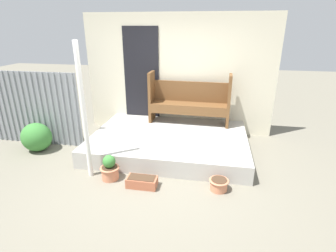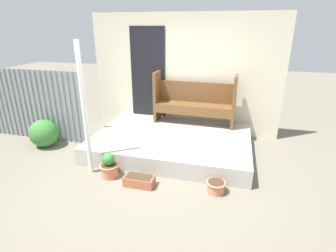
{
  "view_description": "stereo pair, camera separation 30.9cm",
  "coord_description": "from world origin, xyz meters",
  "views": [
    {
      "loc": [
        0.95,
        -3.63,
        2.33
      ],
      "look_at": [
        0.22,
        0.37,
        0.77
      ],
      "focal_mm": 28.0,
      "sensor_mm": 36.0,
      "label": 1
    },
    {
      "loc": [
        1.25,
        -3.56,
        2.33
      ],
      "look_at": [
        0.22,
        0.37,
        0.77
      ],
      "focal_mm": 28.0,
      "sensor_mm": 36.0,
      "label": 2
    }
  ],
  "objects": [
    {
      "name": "support_post",
      "position": [
        -0.99,
        -0.14,
        1.07
      ],
      "size": [
        0.08,
        0.08,
        2.15
      ],
      "color": "white",
      "rests_on": "ground_plane"
    },
    {
      "name": "flower_pot_middle",
      "position": [
        1.1,
        -0.18,
        0.1
      ],
      "size": [
        0.3,
        0.3,
        0.18
      ],
      "color": "tan",
      "rests_on": "ground_plane"
    },
    {
      "name": "ground_plane",
      "position": [
        0.0,
        0.0,
        0.0
      ],
      "size": [
        24.0,
        24.0,
        0.0
      ],
      "primitive_type": "plane",
      "color": "#706B5B"
    },
    {
      "name": "house_wall",
      "position": [
        0.08,
        2.14,
        1.3
      ],
      "size": [
        4.21,
        0.08,
        2.6
      ],
      "color": "beige",
      "rests_on": "ground_plane"
    },
    {
      "name": "planter_box_rect",
      "position": [
        -0.07,
        -0.3,
        0.08
      ],
      "size": [
        0.47,
        0.23,
        0.16
      ],
      "color": "#B26042",
      "rests_on": "ground_plane"
    },
    {
      "name": "shrub_by_fence",
      "position": [
        -2.44,
        0.55,
        0.28
      ],
      "size": [
        0.59,
        0.53,
        0.57
      ],
      "color": "#387A33",
      "rests_on": "ground_plane"
    },
    {
      "name": "bench",
      "position": [
        0.42,
        1.84,
        0.85
      ],
      "size": [
        1.73,
        0.45,
        1.09
      ],
      "rotation": [
        0.0,
        0.0,
        -0.03
      ],
      "color": "brown",
      "rests_on": "porch_slab"
    },
    {
      "name": "flower_pot_left",
      "position": [
        -0.63,
        -0.18,
        0.18
      ],
      "size": [
        0.31,
        0.31,
        0.42
      ],
      "color": "tan",
      "rests_on": "ground_plane"
    },
    {
      "name": "fence_corrugated",
      "position": [
        -2.94,
        0.88,
        0.75
      ],
      "size": [
        2.6,
        0.05,
        1.51
      ],
      "color": "gray",
      "rests_on": "ground_plane"
    },
    {
      "name": "porch_slab",
      "position": [
        0.12,
        1.06,
        0.16
      ],
      "size": [
        3.01,
        2.11,
        0.32
      ],
      "color": "#B2AFA8",
      "rests_on": "ground_plane"
    }
  ]
}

